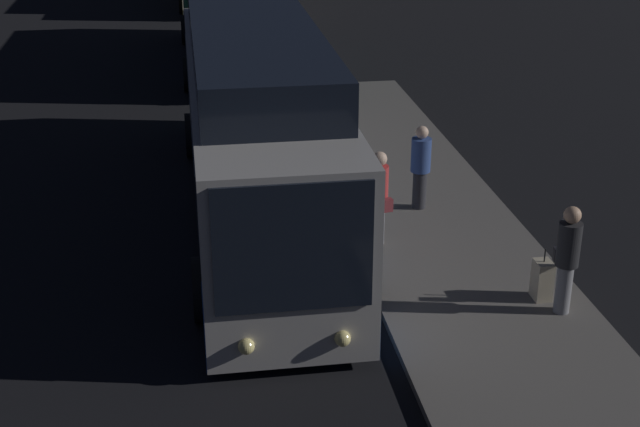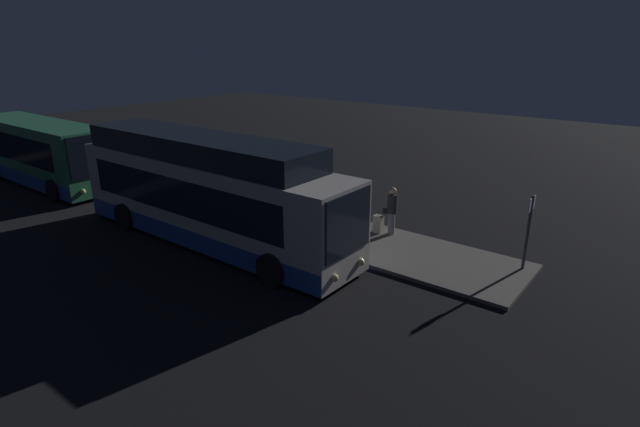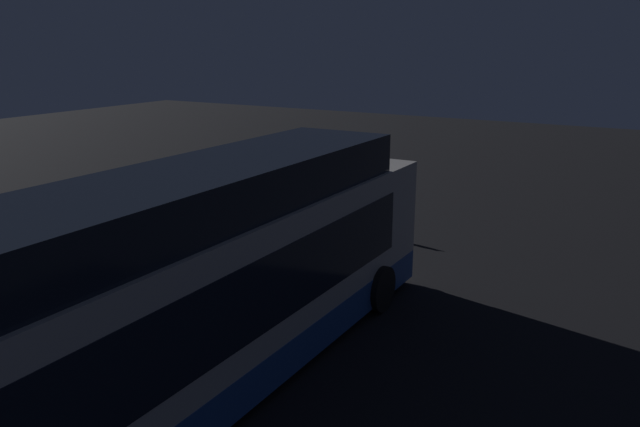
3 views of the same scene
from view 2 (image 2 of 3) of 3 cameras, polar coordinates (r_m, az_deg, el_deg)
The scene contains 9 objects.
ground at distance 18.94m, azimuth -11.04°, elevation -3.48°, with size 80.00×80.00×0.00m, color black.
platform at distance 21.10m, azimuth -4.26°, elevation -0.57°, with size 20.00×3.51×0.13m.
bus_lead at distance 18.75m, azimuth -12.67°, elevation 2.08°, with size 12.41×2.82×3.99m.
bus_second at distance 29.86m, azimuth -29.20°, elevation 6.05°, with size 10.27×2.78×3.25m.
passenger_boarding at distance 20.73m, azimuth -4.48°, elevation 2.03°, with size 0.50×0.50×1.77m.
passenger_waiting at distance 18.85m, azimuth -3.35°, elevation 0.47°, with size 0.57×0.42×1.84m.
passenger_with_bags at distance 19.09m, azimuth 8.21°, elevation 0.55°, with size 0.58×0.42×1.86m.
suitcase at distance 19.41m, azimuth 6.67°, elevation -1.18°, with size 0.36×0.27×0.92m.
sign_post at distance 17.14m, azimuth 22.76°, elevation -1.15°, with size 0.10×0.61×2.49m.
Camera 2 is at (13.34, -11.34, 7.22)m, focal length 28.00 mm.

